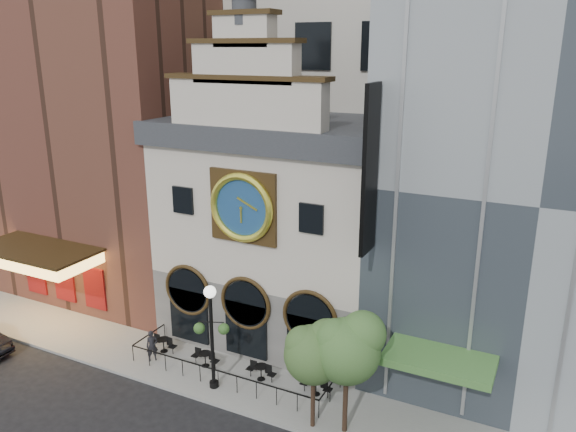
# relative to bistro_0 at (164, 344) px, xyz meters

# --- Properties ---
(ground) EXTENTS (120.00, 120.00, 0.00)m
(ground) POSITION_rel_bistro_0_xyz_m (4.48, -2.68, -0.61)
(ground) COLOR black
(ground) RESTS_ON ground
(sidewalk) EXTENTS (44.00, 5.00, 0.15)m
(sidewalk) POSITION_rel_bistro_0_xyz_m (4.48, -0.18, -0.54)
(sidewalk) COLOR gray
(sidewalk) RESTS_ON ground
(clock_building) EXTENTS (12.60, 8.78, 18.65)m
(clock_building) POSITION_rel_bistro_0_xyz_m (4.48, 5.15, 6.07)
(clock_building) COLOR #605E5B
(clock_building) RESTS_ON ground
(theater_building) EXTENTS (14.00, 15.60, 25.00)m
(theater_building) POSITION_rel_bistro_0_xyz_m (-8.52, 7.28, 11.99)
(theater_building) COLOR brown
(theater_building) RESTS_ON ground
(retail_building) EXTENTS (14.00, 14.40, 20.00)m
(retail_building) POSITION_rel_bistro_0_xyz_m (17.47, 7.31, 9.53)
(retail_building) COLOR gray
(retail_building) RESTS_ON ground
(cafe_railing) EXTENTS (10.60, 2.60, 0.90)m
(cafe_railing) POSITION_rel_bistro_0_xyz_m (4.48, -0.18, -0.01)
(cafe_railing) COLOR black
(cafe_railing) RESTS_ON sidewalk
(bistro_0) EXTENTS (1.58, 0.68, 0.90)m
(bistro_0) POSITION_rel_bistro_0_xyz_m (0.00, 0.00, 0.00)
(bistro_0) COLOR black
(bistro_0) RESTS_ON sidewalk
(bistro_1) EXTENTS (1.58, 0.68, 0.90)m
(bistro_1) POSITION_rel_bistro_0_xyz_m (2.84, -0.20, 0.00)
(bistro_1) COLOR black
(bistro_1) RESTS_ON sidewalk
(bistro_2) EXTENTS (1.58, 0.68, 0.90)m
(bistro_2) POSITION_rel_bistro_0_xyz_m (6.02, 0.01, 0.00)
(bistro_2) COLOR black
(bistro_2) RESTS_ON sidewalk
(bistro_3) EXTENTS (1.58, 0.68, 0.90)m
(bistro_3) POSITION_rel_bistro_0_xyz_m (8.95, 0.08, 0.00)
(bistro_3) COLOR black
(bistro_3) RESTS_ON sidewalk
(pedestrian) EXTENTS (0.71, 0.71, 1.66)m
(pedestrian) POSITION_rel_bistro_0_xyz_m (0.03, -0.95, 0.37)
(pedestrian) COLOR black
(pedestrian) RESTS_ON sidewalk
(lamppost) EXTENTS (1.61, 1.00, 5.31)m
(lamppost) POSITION_rel_bistro_0_xyz_m (4.27, -1.56, 2.82)
(lamppost) COLOR black
(lamppost) RESTS_ON sidewalk
(tree_left) EXTENTS (2.62, 2.52, 5.04)m
(tree_left) POSITION_rel_bistro_0_xyz_m (9.79, -2.04, 3.23)
(tree_left) COLOR #382619
(tree_left) RESTS_ON sidewalk
(tree_right) EXTENTS (2.89, 2.78, 5.57)m
(tree_right) POSITION_rel_bistro_0_xyz_m (11.15, -1.73, 3.62)
(tree_right) COLOR #382619
(tree_right) RESTS_ON sidewalk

